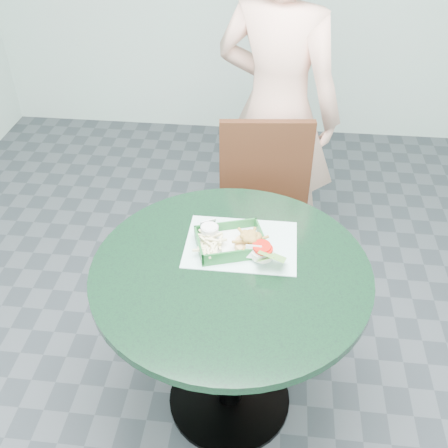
# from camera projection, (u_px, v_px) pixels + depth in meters

# --- Properties ---
(floor) EXTENTS (4.00, 5.00, 0.02)m
(floor) POSITION_uv_depth(u_px,v_px,m) (229.00, 399.00, 2.26)
(floor) COLOR #303335
(floor) RESTS_ON ground
(cafe_table) EXTENTS (0.96, 0.96, 0.75)m
(cafe_table) POSITION_uv_depth(u_px,v_px,m) (230.00, 306.00, 1.90)
(cafe_table) COLOR black
(cafe_table) RESTS_ON floor
(dining_chair) EXTENTS (0.43, 0.43, 0.93)m
(dining_chair) POSITION_uv_depth(u_px,v_px,m) (263.00, 208.00, 2.46)
(dining_chair) COLOR #492714
(dining_chair) RESTS_ON floor
(diner_person) EXTENTS (0.85, 0.71, 1.98)m
(diner_person) POSITION_uv_depth(u_px,v_px,m) (278.00, 87.00, 2.44)
(diner_person) COLOR #E8AF98
(diner_person) RESTS_ON floor
(placemat) EXTENTS (0.40, 0.30, 0.00)m
(placemat) POSITION_uv_depth(u_px,v_px,m) (241.00, 248.00, 1.89)
(placemat) COLOR silver
(placemat) RESTS_ON cafe_table
(food_basket) EXTENTS (0.23, 0.17, 0.05)m
(food_basket) POSITION_uv_depth(u_px,v_px,m) (230.00, 248.00, 1.87)
(food_basket) COLOR #195B25
(food_basket) RESTS_ON placemat
(crab_sandwich) EXTENTS (0.11, 0.11, 0.07)m
(crab_sandwich) POSITION_uv_depth(u_px,v_px,m) (248.00, 248.00, 1.82)
(crab_sandwich) COLOR tan
(crab_sandwich) RESTS_ON food_basket
(fries_pile) EXTENTS (0.11, 0.12, 0.04)m
(fries_pile) POSITION_uv_depth(u_px,v_px,m) (210.00, 245.00, 1.85)
(fries_pile) COLOR beige
(fries_pile) RESTS_ON food_basket
(sauce_ramekin) EXTENTS (0.06, 0.06, 0.04)m
(sauce_ramekin) POSITION_uv_depth(u_px,v_px,m) (214.00, 231.00, 1.89)
(sauce_ramekin) COLOR silver
(sauce_ramekin) RESTS_ON food_basket
(garnish_cup) EXTENTS (0.12, 0.11, 0.05)m
(garnish_cup) POSITION_uv_depth(u_px,v_px,m) (257.00, 263.00, 1.77)
(garnish_cup) COLOR silver
(garnish_cup) RESTS_ON food_basket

